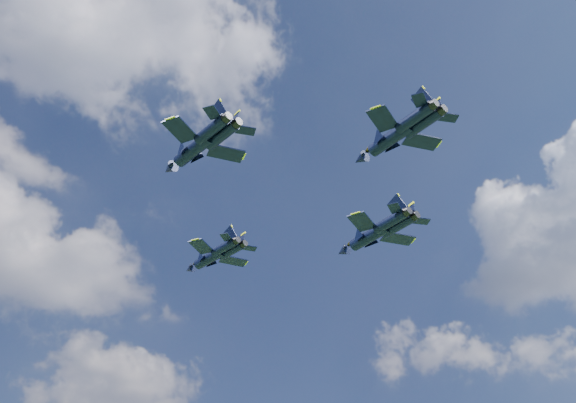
{
  "coord_description": "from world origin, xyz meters",
  "views": [
    {
      "loc": [
        -27.21,
        -75.83,
        7.16
      ],
      "look_at": [
        4.88,
        3.64,
        65.04
      ],
      "focal_mm": 45.0,
      "sensor_mm": 36.0,
      "label": 1
    }
  ],
  "objects_px": {
    "jet_right": "(368,237)",
    "jet_slot": "(388,140)",
    "jet_left": "(192,151)",
    "jet_lead": "(208,259)"
  },
  "relations": [
    {
      "from": "jet_lead",
      "to": "jet_right",
      "type": "distance_m",
      "value": 25.82
    },
    {
      "from": "jet_lead",
      "to": "jet_slot",
      "type": "distance_m",
      "value": 37.73
    },
    {
      "from": "jet_slot",
      "to": "jet_lead",
      "type": "bearing_deg",
      "value": 94.75
    },
    {
      "from": "jet_lead",
      "to": "jet_right",
      "type": "bearing_deg",
      "value": -49.4
    },
    {
      "from": "jet_right",
      "to": "jet_lead",
      "type": "bearing_deg",
      "value": 135.88
    },
    {
      "from": "jet_lead",
      "to": "jet_slot",
      "type": "height_order",
      "value": "jet_slot"
    },
    {
      "from": "jet_lead",
      "to": "jet_slot",
      "type": "xyz_separation_m",
      "value": [
        13.89,
        -34.99,
        2.46
      ]
    },
    {
      "from": "jet_left",
      "to": "jet_slot",
      "type": "xyz_separation_m",
      "value": [
        23.48,
        -10.82,
        0.84
      ]
    },
    {
      "from": "jet_right",
      "to": "jet_slot",
      "type": "xyz_separation_m",
      "value": [
        -9.04,
        -23.45,
        -0.3
      ]
    },
    {
      "from": "jet_lead",
      "to": "jet_slot",
      "type": "bearing_deg",
      "value": -91.03
    }
  ]
}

